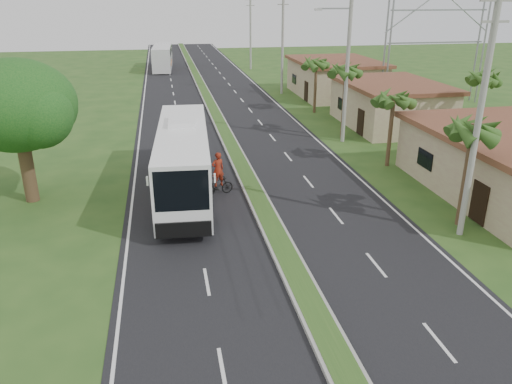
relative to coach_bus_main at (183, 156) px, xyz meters
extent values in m
plane|color=#284B1B|center=(3.81, -9.43, -2.22)|extent=(180.00, 180.00, 0.00)
cube|color=black|center=(3.81, 10.57, -2.21)|extent=(14.00, 160.00, 0.02)
cube|color=gray|center=(3.81, 10.57, -2.12)|extent=(1.20, 160.00, 0.17)
cube|color=#284B1B|center=(3.81, 10.57, -2.03)|extent=(0.95, 160.00, 0.02)
cube|color=silver|center=(-2.89, 10.57, -2.22)|extent=(0.12, 160.00, 0.01)
cube|color=silver|center=(10.51, 10.57, -2.22)|extent=(0.12, 160.00, 0.01)
cube|color=tan|center=(17.81, 12.57, -0.54)|extent=(7.00, 10.00, 3.35)
cube|color=#5A2E20|center=(17.81, 12.57, 1.29)|extent=(7.60, 10.60, 0.32)
cube|color=tan|center=(17.81, 26.57, -0.47)|extent=(8.00, 11.00, 3.50)
cube|color=#5A2E20|center=(17.81, 26.57, 1.44)|extent=(8.60, 11.60, 0.32)
cylinder|color=#473321|center=(12.81, -6.43, 0.28)|extent=(0.26, 0.26, 5.00)
cylinder|color=#473321|center=(13.21, 2.57, 0.08)|extent=(0.26, 0.26, 4.60)
cylinder|color=#473321|center=(12.61, 9.57, 0.48)|extent=(0.26, 0.26, 5.40)
cylinder|color=#473321|center=(13.11, 18.57, 0.18)|extent=(0.26, 0.26, 4.80)
cylinder|color=#473321|center=(21.31, 5.57, 0.38)|extent=(0.26, 0.26, 5.20)
cylinder|color=#473321|center=(-8.19, 0.57, -0.22)|extent=(0.70, 0.70, 4.00)
ellipsoid|color=#124315|center=(-8.19, 0.57, 2.98)|extent=(6.00, 6.00, 4.68)
sphere|color=#124315|center=(-6.99, -0.43, 2.68)|extent=(3.40, 3.40, 3.40)
cylinder|color=gray|center=(12.31, -7.43, 3.28)|extent=(0.28, 0.28, 11.00)
cube|color=gray|center=(12.31, -7.43, 7.98)|extent=(1.60, 0.12, 0.12)
cube|color=gray|center=(12.31, -7.43, 7.18)|extent=(1.20, 0.10, 0.10)
cylinder|color=gray|center=(12.31, 8.57, 3.78)|extent=(0.28, 0.28, 12.00)
cube|color=gray|center=(11.11, 8.57, 7.28)|extent=(2.40, 0.10, 0.10)
cylinder|color=gray|center=(12.31, 28.57, 3.28)|extent=(0.28, 0.28, 11.00)
cube|color=gray|center=(12.31, 28.57, 7.18)|extent=(1.20, 0.10, 0.10)
cylinder|color=gray|center=(12.31, 48.57, 3.03)|extent=(0.28, 0.28, 10.50)
cube|color=gray|center=(12.31, 48.57, 7.48)|extent=(1.60, 0.12, 0.12)
cube|color=gray|center=(12.31, 48.57, 6.68)|extent=(1.20, 0.10, 0.10)
cylinder|color=gray|center=(20.81, 20.07, 3.78)|extent=(0.18, 0.18, 12.00)
cylinder|color=gray|center=(30.81, 20.07, 3.78)|extent=(0.18, 0.18, 12.00)
cylinder|color=gray|center=(20.81, 21.07, 3.78)|extent=(0.18, 0.18, 12.00)
cylinder|color=gray|center=(30.81, 21.07, 3.78)|extent=(0.18, 0.18, 12.00)
cube|color=gray|center=(25.81, 20.57, 3.78)|extent=(10.00, 0.14, 0.14)
cube|color=gray|center=(25.81, 20.57, 6.78)|extent=(10.00, 0.14, 0.14)
cube|color=white|center=(0.00, -0.06, -0.11)|extent=(3.34, 12.62, 3.28)
cube|color=black|center=(0.03, 0.56, 0.61)|extent=(3.24, 10.13, 1.31)
cube|color=black|center=(-0.37, -6.23, 0.41)|extent=(2.34, 0.28, 1.83)
cube|color=red|center=(-0.08, -1.31, -0.77)|extent=(2.97, 5.56, 0.57)
cube|color=yellow|center=(0.02, 0.25, -1.03)|extent=(2.83, 3.27, 0.26)
cube|color=white|center=(0.07, 1.19, 1.67)|extent=(1.60, 2.58, 0.29)
cylinder|color=black|center=(-1.41, -3.93, -1.68)|extent=(0.40, 1.10, 1.08)
cylinder|color=black|center=(0.93, -4.08, -1.68)|extent=(0.40, 1.10, 1.08)
cylinder|color=black|center=(-0.98, 3.33, -1.68)|extent=(0.40, 1.10, 1.08)
cylinder|color=black|center=(1.37, 3.19, -1.68)|extent=(0.40, 1.10, 1.08)
cube|color=silver|center=(-0.52, 50.71, -0.45)|extent=(3.12, 11.71, 3.23)
cube|color=black|center=(-0.49, 51.21, 0.51)|extent=(3.01, 8.69, 1.10)
cube|color=orange|center=(-0.57, 49.70, -1.07)|extent=(2.85, 5.67, 0.35)
cylinder|color=black|center=(-1.87, 45.98, -1.74)|extent=(0.35, 0.98, 0.97)
cylinder|color=black|center=(0.34, 45.87, -1.74)|extent=(0.35, 0.98, 0.97)
cylinder|color=black|center=(-1.40, 55.05, -1.74)|extent=(0.35, 0.98, 0.97)
cylinder|color=black|center=(0.81, 54.93, -1.74)|extent=(0.35, 0.98, 0.97)
imported|color=black|center=(1.81, -0.52, -1.69)|extent=(1.82, 1.03, 1.06)
imported|color=maroon|center=(1.81, -0.52, -0.71)|extent=(0.81, 0.66, 1.93)
camera|label=1|loc=(-0.88, -26.21, 8.20)|focal=35.00mm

